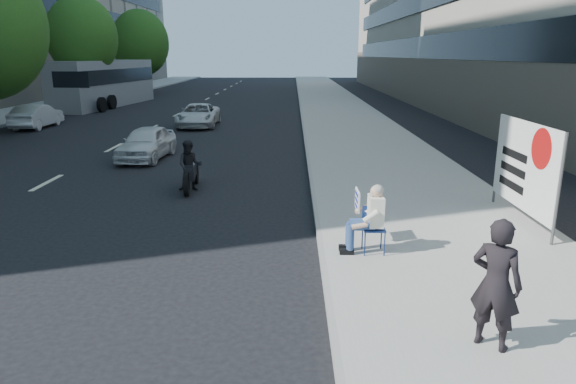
{
  "coord_description": "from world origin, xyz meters",
  "views": [
    {
      "loc": [
        0.89,
        -6.9,
        3.74
      ],
      "look_at": [
        0.8,
        2.72,
        1.15
      ],
      "focal_mm": 32.0,
      "sensor_mm": 36.0,
      "label": 1
    }
  ],
  "objects_px": {
    "motorcycle": "(190,168)",
    "bus": "(105,83)",
    "pedestrian_woman": "(496,284)",
    "white_sedan_near": "(147,143)",
    "white_sedan_mid": "(37,116)",
    "seated_protester": "(368,215)",
    "white_sedan_far": "(198,115)",
    "protest_banner": "(524,166)"
  },
  "relations": [
    {
      "from": "motorcycle",
      "to": "bus",
      "type": "relative_size",
      "value": 0.17
    },
    {
      "from": "pedestrian_woman",
      "to": "motorcycle",
      "type": "distance_m",
      "value": 9.86
    },
    {
      "from": "white_sedan_near",
      "to": "white_sedan_mid",
      "type": "bearing_deg",
      "value": 138.56
    },
    {
      "from": "seated_protester",
      "to": "white_sedan_near",
      "type": "relative_size",
      "value": 0.37
    },
    {
      "from": "white_sedan_mid",
      "to": "white_sedan_near",
      "type": "bearing_deg",
      "value": 133.88
    },
    {
      "from": "pedestrian_woman",
      "to": "white_sedan_near",
      "type": "height_order",
      "value": "pedestrian_woman"
    },
    {
      "from": "white_sedan_mid",
      "to": "bus",
      "type": "bearing_deg",
      "value": -88.05
    },
    {
      "from": "white_sedan_mid",
      "to": "motorcycle",
      "type": "relative_size",
      "value": 1.81
    },
    {
      "from": "white_sedan_mid",
      "to": "white_sedan_far",
      "type": "distance_m",
      "value": 8.38
    },
    {
      "from": "seated_protester",
      "to": "bus",
      "type": "height_order",
      "value": "bus"
    },
    {
      "from": "pedestrian_woman",
      "to": "bus",
      "type": "relative_size",
      "value": 0.14
    },
    {
      "from": "white_sedan_near",
      "to": "motorcycle",
      "type": "height_order",
      "value": "motorcycle"
    },
    {
      "from": "pedestrian_woman",
      "to": "white_sedan_near",
      "type": "relative_size",
      "value": 0.48
    },
    {
      "from": "white_sedan_far",
      "to": "white_sedan_near",
      "type": "bearing_deg",
      "value": -93.82
    },
    {
      "from": "protest_banner",
      "to": "bus",
      "type": "xyz_separation_m",
      "value": [
        -18.92,
        27.74,
        0.23
      ]
    },
    {
      "from": "white_sedan_mid",
      "to": "motorcycle",
      "type": "distance_m",
      "value": 16.46
    },
    {
      "from": "white_sedan_far",
      "to": "motorcycle",
      "type": "height_order",
      "value": "motorcycle"
    },
    {
      "from": "pedestrian_woman",
      "to": "white_sedan_mid",
      "type": "bearing_deg",
      "value": -14.66
    },
    {
      "from": "pedestrian_woman",
      "to": "protest_banner",
      "type": "bearing_deg",
      "value": -78.21
    },
    {
      "from": "white_sedan_far",
      "to": "white_sedan_mid",
      "type": "bearing_deg",
      "value": -177.19
    },
    {
      "from": "pedestrian_woman",
      "to": "white_sedan_mid",
      "type": "xyz_separation_m",
      "value": [
        -15.89,
        20.92,
        -0.39
      ]
    },
    {
      "from": "motorcycle",
      "to": "white_sedan_far",
      "type": "bearing_deg",
      "value": 93.18
    },
    {
      "from": "protest_banner",
      "to": "white_sedan_mid",
      "type": "distance_m",
      "value": 24.3
    },
    {
      "from": "white_sedan_near",
      "to": "bus",
      "type": "bearing_deg",
      "value": 117.17
    },
    {
      "from": "white_sedan_near",
      "to": "white_sedan_mid",
      "type": "relative_size",
      "value": 0.95
    },
    {
      "from": "protest_banner",
      "to": "white_sedan_near",
      "type": "xyz_separation_m",
      "value": [
        -10.38,
        7.64,
        -0.8
      ]
    },
    {
      "from": "pedestrian_woman",
      "to": "protest_banner",
      "type": "distance_m",
      "value": 5.69
    },
    {
      "from": "protest_banner",
      "to": "bus",
      "type": "distance_m",
      "value": 33.58
    },
    {
      "from": "seated_protester",
      "to": "white_sedan_mid",
      "type": "height_order",
      "value": "seated_protester"
    },
    {
      "from": "white_sedan_near",
      "to": "motorcycle",
      "type": "bearing_deg",
      "value": -56.92
    },
    {
      "from": "pedestrian_woman",
      "to": "motorcycle",
      "type": "relative_size",
      "value": 0.83
    },
    {
      "from": "seated_protester",
      "to": "protest_banner",
      "type": "relative_size",
      "value": 0.43
    },
    {
      "from": "pedestrian_woman",
      "to": "white_sedan_mid",
      "type": "distance_m",
      "value": 26.28
    },
    {
      "from": "seated_protester",
      "to": "white_sedan_mid",
      "type": "distance_m",
      "value": 23.08
    },
    {
      "from": "protest_banner",
      "to": "white_sedan_far",
      "type": "bearing_deg",
      "value": 121.37
    },
    {
      "from": "white_sedan_far",
      "to": "bus",
      "type": "bearing_deg",
      "value": 126.51
    },
    {
      "from": "motorcycle",
      "to": "bus",
      "type": "xyz_separation_m",
      "value": [
        -11.01,
        24.58,
        1.0
      ]
    },
    {
      "from": "white_sedan_far",
      "to": "motorcycle",
      "type": "distance_m",
      "value": 13.51
    },
    {
      "from": "white_sedan_near",
      "to": "white_sedan_mid",
      "type": "xyz_separation_m",
      "value": [
        -8.03,
        8.2,
        0.01
      ]
    },
    {
      "from": "bus",
      "to": "protest_banner",
      "type": "bearing_deg",
      "value": -48.78
    },
    {
      "from": "white_sedan_near",
      "to": "seated_protester",
      "type": "bearing_deg",
      "value": -50.52
    },
    {
      "from": "protest_banner",
      "to": "motorcycle",
      "type": "relative_size",
      "value": 1.49
    }
  ]
}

